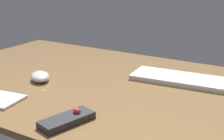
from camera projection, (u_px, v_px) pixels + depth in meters
The scene contains 5 objects.
desk at pixel (104, 86), 116.86cm from camera, with size 140.00×84.00×2.00cm, color olive.
keyboard at pixel (195, 81), 115.91cm from camera, with size 45.54×13.39×1.79cm, color white.
computer_mouse at pixel (40, 76), 118.62cm from camera, with size 9.97×6.60×3.25cm, color silver.
media_remote at pixel (67, 120), 86.61cm from camera, with size 9.82×16.10×3.38cm.
notepad at pixel (1, 100), 101.10cm from camera, with size 12.12×10.96×0.85cm, color white.
Camera 1 is at (58.80, -92.63, 41.71)cm, focal length 52.67 mm.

